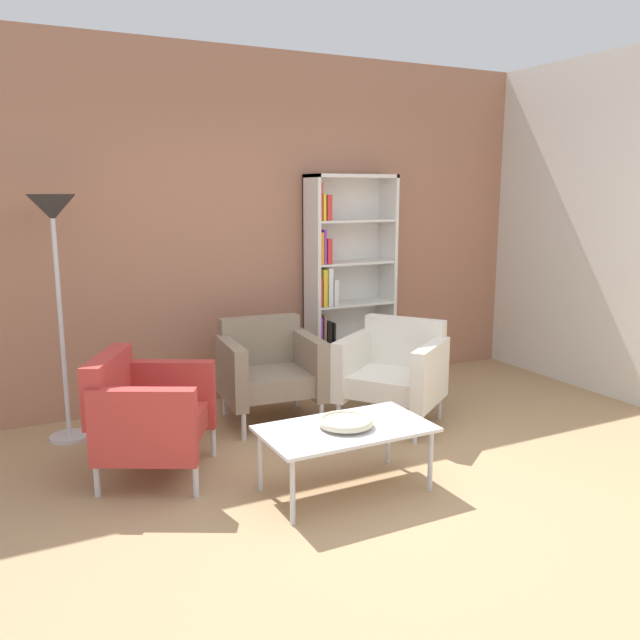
# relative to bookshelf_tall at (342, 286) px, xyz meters

# --- Properties ---
(ground_plane) EXTENTS (8.32, 8.32, 0.00)m
(ground_plane) POSITION_rel_bookshelf_tall_xyz_m (-0.89, -2.25, -0.92)
(ground_plane) COLOR tan
(brick_back_panel) EXTENTS (6.40, 0.12, 2.90)m
(brick_back_panel) POSITION_rel_bookshelf_tall_xyz_m (-0.89, 0.21, 0.53)
(brick_back_panel) COLOR #A87056
(brick_back_panel) RESTS_ON ground_plane
(bookshelf_tall) EXTENTS (0.80, 0.30, 1.90)m
(bookshelf_tall) POSITION_rel_bookshelf_tall_xyz_m (0.00, 0.00, 0.00)
(bookshelf_tall) COLOR silver
(bookshelf_tall) RESTS_ON ground_plane
(coffee_table_low) EXTENTS (1.00, 0.56, 0.40)m
(coffee_table_low) POSITION_rel_bookshelf_tall_xyz_m (-1.01, -1.89, -0.55)
(coffee_table_low) COLOR silver
(coffee_table_low) RESTS_ON ground_plane
(decorative_bowl) EXTENTS (0.32, 0.32, 0.05)m
(decorative_bowl) POSITION_rel_bookshelf_tall_xyz_m (-1.01, -1.89, -0.49)
(decorative_bowl) COLOR beige
(decorative_bowl) RESTS_ON coffee_table_low
(armchair_by_bookshelf) EXTENTS (0.93, 0.95, 0.78)m
(armchair_by_bookshelf) POSITION_rel_bookshelf_tall_xyz_m (-0.09, -1.01, -0.51)
(armchair_by_bookshelf) COLOR white
(armchair_by_bookshelf) RESTS_ON ground_plane
(armchair_spare_guest) EXTENTS (0.90, 0.93, 0.78)m
(armchair_spare_guest) POSITION_rel_bookshelf_tall_xyz_m (-2.01, -1.14, -0.51)
(armchair_spare_guest) COLOR #B73833
(armchair_spare_guest) RESTS_ON ground_plane
(armchair_corner_red) EXTENTS (0.78, 0.72, 0.78)m
(armchair_corner_red) POSITION_rel_bookshelf_tall_xyz_m (-0.93, -0.53, -0.51)
(armchair_corner_red) COLOR gray
(armchair_corner_red) RESTS_ON ground_plane
(floor_lamp_torchiere) EXTENTS (0.32, 0.32, 1.74)m
(floor_lamp_torchiere) POSITION_rel_bookshelf_tall_xyz_m (-2.38, -0.24, 0.53)
(floor_lamp_torchiere) COLOR silver
(floor_lamp_torchiere) RESTS_ON ground_plane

